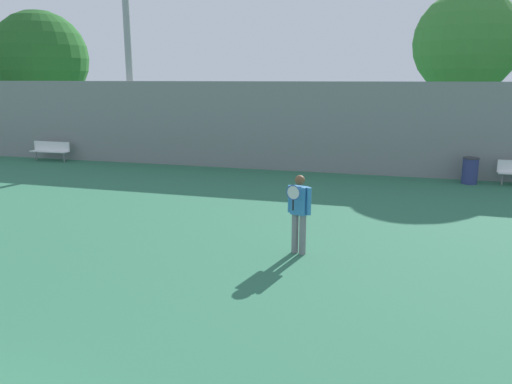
# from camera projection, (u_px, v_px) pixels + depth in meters

# --- Properties ---
(tennis_player) EXTENTS (0.50, 0.46, 1.66)m
(tennis_player) POSITION_uv_depth(u_px,v_px,m) (299.00, 210.00, 10.21)
(tennis_player) COLOR slate
(tennis_player) RESTS_ON ground_plane
(bench_adjacent_court) EXTENTS (1.81, 0.40, 0.85)m
(bench_adjacent_court) POSITION_uv_depth(u_px,v_px,m) (51.00, 149.00, 21.97)
(bench_adjacent_court) COLOR white
(bench_adjacent_court) RESTS_ON ground_plane
(light_pole_near_left) EXTENTS (0.90, 0.60, 9.01)m
(light_pole_near_left) POSITION_uv_depth(u_px,v_px,m) (128.00, 41.00, 21.08)
(light_pole_near_left) COLOR #939399
(light_pole_near_left) RESTS_ON ground_plane
(trash_bin) EXTENTS (0.55, 0.55, 0.91)m
(trash_bin) POSITION_uv_depth(u_px,v_px,m) (470.00, 171.00, 17.21)
(trash_bin) COLOR navy
(trash_bin) RESTS_ON ground_plane
(back_fence) EXTENTS (35.44, 0.06, 3.46)m
(back_fence) POSITION_uv_depth(u_px,v_px,m) (282.00, 127.00, 19.41)
(back_fence) COLOR gray
(back_fence) RESTS_ON ground_plane
(tree_green_tall) EXTENTS (5.28, 5.28, 7.29)m
(tree_green_tall) POSITION_uv_depth(u_px,v_px,m) (40.00, 59.00, 28.19)
(tree_green_tall) COLOR brown
(tree_green_tall) RESTS_ON ground_plane
(tree_green_broad) EXTENTS (4.44, 4.44, 7.27)m
(tree_green_broad) POSITION_uv_depth(u_px,v_px,m) (466.00, 43.00, 21.35)
(tree_green_broad) COLOR brown
(tree_green_broad) RESTS_ON ground_plane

